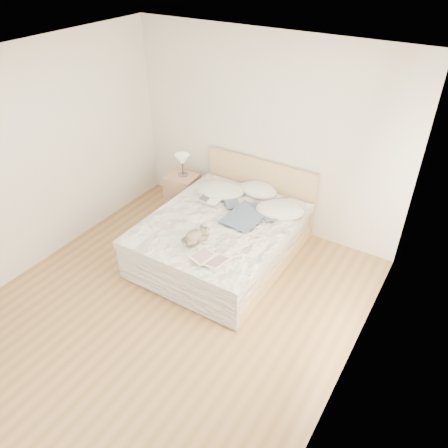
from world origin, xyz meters
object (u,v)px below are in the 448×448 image
at_px(nightstand, 183,192).
at_px(table_lamp, 182,161).
at_px(teddy_bear, 194,240).
at_px(bed, 224,236).
at_px(photo_book, 210,200).
at_px(childrens_book, 210,259).

height_order(nightstand, table_lamp, table_lamp).
distance_m(nightstand, teddy_bear, 1.82).
height_order(nightstand, teddy_bear, teddy_bear).
distance_m(nightstand, table_lamp, 0.52).
bearing_deg(bed, photo_book, 147.20).
relative_size(bed, childrens_book, 5.40).
xyz_separation_m(table_lamp, photo_book, (0.81, -0.49, -0.17)).
bearing_deg(photo_book, table_lamp, 142.78).
bearing_deg(photo_book, childrens_book, -62.73).
height_order(bed, teddy_bear, bed).
relative_size(nightstand, table_lamp, 1.66).
distance_m(bed, photo_book, 0.54).
xyz_separation_m(nightstand, childrens_book, (1.52, -1.52, 0.35)).
bearing_deg(teddy_bear, table_lamp, 147.73).
bearing_deg(bed, table_lamp, 148.33).
distance_m(photo_book, childrens_book, 1.27).
relative_size(bed, teddy_bear, 7.06).
bearing_deg(nightstand, table_lamp, 73.33).
bearing_deg(childrens_book, photo_book, 133.23).
bearing_deg(teddy_bear, photo_book, 129.24).
xyz_separation_m(bed, childrens_book, (0.34, -0.83, 0.32)).
height_order(nightstand, photo_book, photo_book).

